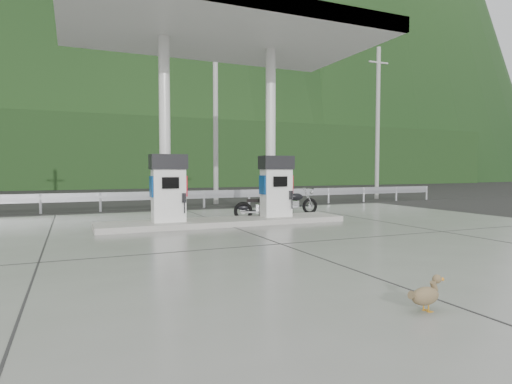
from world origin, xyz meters
name	(u,v)px	position (x,y,z in m)	size (l,w,h in m)	color
ground	(261,238)	(0.00, 0.00, 0.00)	(160.00, 160.00, 0.00)	black
forecourt_apron	(261,237)	(0.00, 0.00, 0.01)	(18.00, 14.00, 0.02)	slate
pump_island	(225,222)	(0.00, 2.50, 0.10)	(7.00, 1.40, 0.15)	#98968E
gas_pump_left	(168,188)	(-1.60, 2.50, 1.07)	(0.95, 0.55, 1.80)	white
gas_pump_right	(276,186)	(1.60, 2.50, 1.07)	(0.95, 0.55, 1.80)	white
canopy_column_left	(165,129)	(-1.60, 2.90, 2.67)	(0.30, 0.30, 5.00)	white
canopy_column_right	(271,133)	(1.60, 2.90, 2.67)	(0.30, 0.30, 5.00)	white
canopy_roof	(225,32)	(0.00, 2.50, 5.37)	(8.50, 5.00, 0.40)	silver
guardrail	(180,191)	(0.00, 8.00, 0.71)	(26.00, 0.16, 1.42)	#AFB1B8
road	(163,202)	(0.00, 11.50, 0.00)	(60.00, 7.00, 0.01)	black
utility_pole_b	(216,115)	(2.00, 9.50, 4.00)	(0.22, 0.22, 8.00)	#959691
utility_pole_c	(378,124)	(11.00, 9.50, 4.00)	(0.22, 0.22, 8.00)	#959691
tree_band	(121,153)	(0.00, 30.00, 3.00)	(80.00, 6.00, 6.00)	black
forested_hills	(100,180)	(0.00, 60.00, 0.00)	(100.00, 40.00, 140.00)	black
motorcycle_left	(264,207)	(1.41, 2.97, 0.43)	(1.71, 0.54, 0.81)	black
motorcycle_right	(294,203)	(3.03, 4.04, 0.42)	(1.67, 0.53, 0.79)	black
duck	(425,296)	(-0.46, -5.41, 0.19)	(0.46, 0.13, 0.33)	brown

